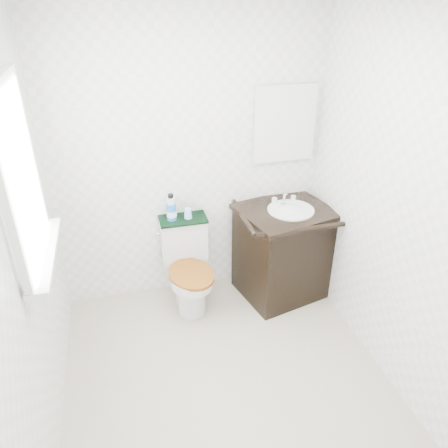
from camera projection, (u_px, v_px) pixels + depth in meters
name	position (u px, v px, depth m)	size (l,w,h in m)	color
floor	(228.00, 383.00, 3.03)	(2.40, 2.40, 0.00)	#A69F86
wall_back	(190.00, 161.00, 3.47)	(2.40, 2.40, 0.00)	white
wall_front	(324.00, 411.00, 1.44)	(2.40, 2.40, 0.00)	white
wall_left	(20.00, 261.00, 2.22)	(2.40, 2.40, 0.00)	white
wall_right	(401.00, 212.00, 2.70)	(2.40, 2.40, 0.00)	white
window	(18.00, 178.00, 2.27)	(0.02, 0.70, 0.90)	white
mirror	(285.00, 124.00, 3.50)	(0.50, 0.02, 0.60)	silver
toilet	(187.00, 269.00, 3.68)	(0.42, 0.64, 0.73)	silver
vanity	(283.00, 250.00, 3.75)	(0.85, 0.77, 0.92)	black
trash_bin	(245.00, 270.00, 4.00)	(0.22, 0.20, 0.27)	silver
towel	(183.00, 219.00, 3.58)	(0.39, 0.22, 0.02)	black
mouthwash_bottle	(171.00, 208.00, 3.51)	(0.08, 0.08, 0.23)	blue
cup	(188.00, 213.00, 3.56)	(0.07, 0.07, 0.08)	#97C7F7
soap_bar	(283.00, 204.00, 3.64)	(0.07, 0.04, 0.02)	#1A7D7C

